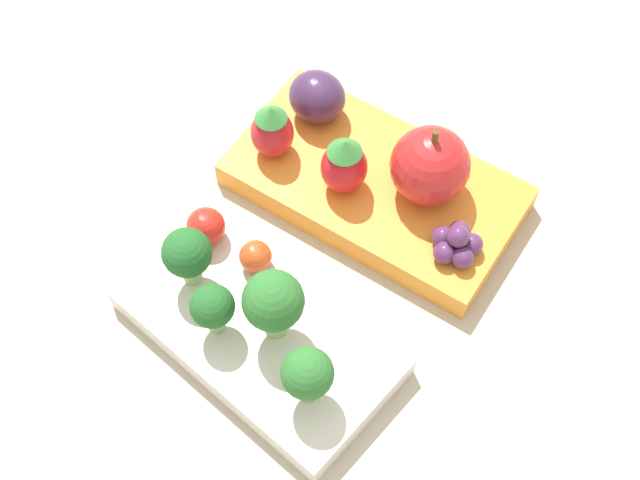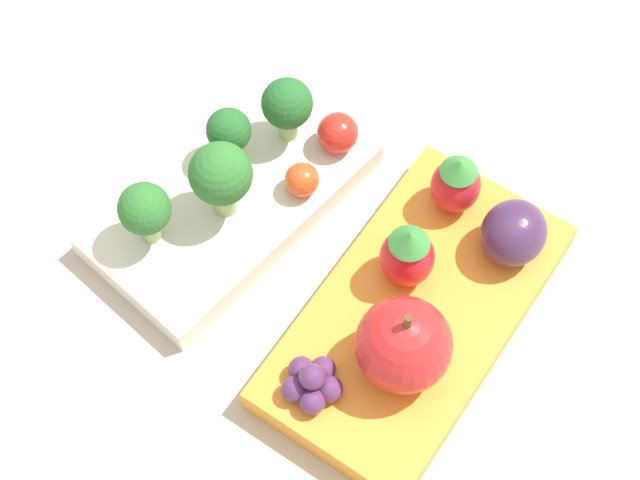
# 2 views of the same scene
# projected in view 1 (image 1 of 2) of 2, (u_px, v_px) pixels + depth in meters

# --- Properties ---
(ground_plane) EXTENTS (4.00, 4.00, 0.00)m
(ground_plane) POSITION_uv_depth(u_px,v_px,m) (330.00, 274.00, 0.65)
(ground_plane) COLOR #BCB29E
(bento_box_savoury) EXTENTS (0.20, 0.12, 0.02)m
(bento_box_savoury) POSITION_uv_depth(u_px,v_px,m) (260.00, 332.00, 0.61)
(bento_box_savoury) COLOR silver
(bento_box_savoury) RESTS_ON ground_plane
(bento_box_fruit) EXTENTS (0.22, 0.12, 0.02)m
(bento_box_fruit) POSITION_uv_depth(u_px,v_px,m) (375.00, 186.00, 0.67)
(bento_box_fruit) COLOR orange
(bento_box_fruit) RESTS_ON ground_plane
(broccoli_floret_0) EXTENTS (0.04, 0.04, 0.06)m
(broccoli_floret_0) POSITION_uv_depth(u_px,v_px,m) (276.00, 304.00, 0.57)
(broccoli_floret_0) COLOR #93B770
(broccoli_floret_0) RESTS_ON bento_box_savoury
(broccoli_floret_1) EXTENTS (0.03, 0.03, 0.05)m
(broccoli_floret_1) POSITION_uv_depth(u_px,v_px,m) (187.00, 254.00, 0.59)
(broccoli_floret_1) COLOR #93B770
(broccoli_floret_1) RESTS_ON bento_box_savoury
(broccoli_floret_2) EXTENTS (0.03, 0.03, 0.05)m
(broccoli_floret_2) POSITION_uv_depth(u_px,v_px,m) (213.00, 307.00, 0.58)
(broccoli_floret_2) COLOR #93B770
(broccoli_floret_2) RESTS_ON bento_box_savoury
(broccoli_floret_3) EXTENTS (0.03, 0.03, 0.05)m
(broccoli_floret_3) POSITION_uv_depth(u_px,v_px,m) (307.00, 374.00, 0.55)
(broccoli_floret_3) COLOR #93B770
(broccoli_floret_3) RESTS_ON bento_box_savoury
(cherry_tomato_0) EXTENTS (0.02, 0.02, 0.02)m
(cherry_tomato_0) POSITION_uv_depth(u_px,v_px,m) (255.00, 256.00, 0.62)
(cherry_tomato_0) COLOR #DB4C1E
(cherry_tomato_0) RESTS_ON bento_box_savoury
(cherry_tomato_1) EXTENTS (0.03, 0.03, 0.03)m
(cherry_tomato_1) POSITION_uv_depth(u_px,v_px,m) (206.00, 227.00, 0.63)
(cherry_tomato_1) COLOR red
(cherry_tomato_1) RESTS_ON bento_box_savoury
(apple) EXTENTS (0.06, 0.06, 0.07)m
(apple) POSITION_uv_depth(u_px,v_px,m) (430.00, 166.00, 0.63)
(apple) COLOR red
(apple) RESTS_ON bento_box_fruit
(strawberry_0) EXTENTS (0.03, 0.03, 0.05)m
(strawberry_0) POSITION_uv_depth(u_px,v_px,m) (344.00, 165.00, 0.64)
(strawberry_0) COLOR red
(strawberry_0) RESTS_ON bento_box_fruit
(strawberry_1) EXTENTS (0.03, 0.03, 0.05)m
(strawberry_1) POSITION_uv_depth(u_px,v_px,m) (272.00, 130.00, 0.65)
(strawberry_1) COLOR red
(strawberry_1) RESTS_ON bento_box_fruit
(plum) EXTENTS (0.04, 0.04, 0.04)m
(plum) POSITION_uv_depth(u_px,v_px,m) (317.00, 97.00, 0.67)
(plum) COLOR #42284C
(plum) RESTS_ON bento_box_fruit
(grape_cluster) EXTENTS (0.04, 0.04, 0.03)m
(grape_cluster) POSITION_uv_depth(u_px,v_px,m) (456.00, 243.00, 0.62)
(grape_cluster) COLOR #562D5B
(grape_cluster) RESTS_ON bento_box_fruit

